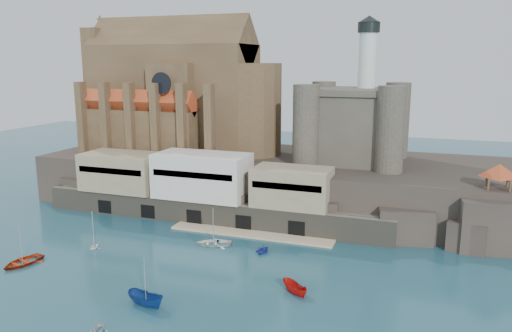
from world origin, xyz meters
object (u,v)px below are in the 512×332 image
object	(u,v)px
boat_0	(23,264)
boat_1	(99,331)
boat_2	(146,305)
castle_keep	(354,121)
church	(180,98)
pavilion	(499,172)

from	to	relation	value
boat_0	boat_1	world-z (taller)	boat_0
boat_2	boat_1	bearing A→B (deg)	179.22
boat_2	boat_0	bearing A→B (deg)	91.52
castle_keep	boat_0	size ratio (longest dim) A/B	4.49
boat_1	boat_2	bearing A→B (deg)	48.97
church	castle_keep	xyz separation A→B (m)	(40.21, -0.78, -3.81)
pavilion	boat_0	world-z (taller)	pavilion
church	boat_0	world-z (taller)	church
boat_0	boat_1	bearing A→B (deg)	-18.56
church	boat_2	size ratio (longest dim) A/B	8.29
boat_2	church	bearing A→B (deg)	36.32
pavilion	boat_2	bearing A→B (deg)	-139.37
pavilion	castle_keep	bearing A→B (deg)	149.82
church	castle_keep	distance (m)	40.39
castle_keep	pavilion	world-z (taller)	castle_keep
pavilion	boat_1	distance (m)	64.63
boat_0	boat_1	distance (m)	26.14
church	castle_keep	world-z (taller)	church
castle_keep	boat_2	distance (m)	58.14
castle_keep	pavilion	distance (m)	30.50
church	boat_0	bearing A→B (deg)	-92.57
boat_1	church	bearing A→B (deg)	82.08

